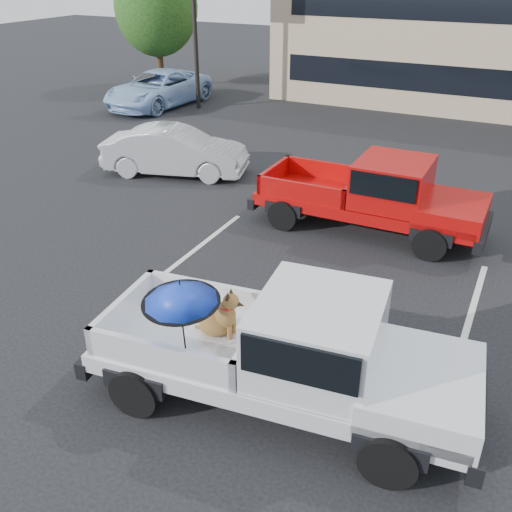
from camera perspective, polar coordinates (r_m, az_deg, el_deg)
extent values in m
plane|color=black|center=(9.97, 1.37, -8.62)|extent=(90.00, 90.00, 0.00)
cube|color=silver|center=(12.71, -7.06, -0.12)|extent=(0.12, 5.00, 0.01)
cube|color=silver|center=(11.02, 20.38, -6.65)|extent=(0.12, 5.00, 0.01)
cube|color=black|center=(24.74, 23.70, 15.38)|extent=(18.00, 0.08, 1.10)
cylinder|color=black|center=(25.29, -6.09, 21.13)|extent=(0.18, 0.18, 6.00)
cylinder|color=#332114|center=(30.21, -9.56, 18.59)|extent=(0.32, 0.32, 2.42)
ellipsoid|color=#134012|center=(29.92, -9.97, 23.36)|extent=(3.96, 3.96, 4.55)
cylinder|color=black|center=(8.60, -11.88, -13.09)|extent=(0.79, 0.36, 0.76)
cylinder|color=black|center=(9.85, -6.38, -6.64)|extent=(0.79, 0.36, 0.76)
cylinder|color=black|center=(7.71, 13.11, -19.17)|extent=(0.79, 0.36, 0.76)
cylinder|color=black|center=(9.08, 14.88, -10.94)|extent=(0.79, 0.36, 0.76)
cube|color=white|center=(8.41, 2.29, -10.87)|extent=(5.56, 2.48, 0.28)
cube|color=white|center=(8.05, 16.30, -12.39)|extent=(1.70, 2.07, 0.46)
cube|color=black|center=(8.33, 21.22, -15.20)|extent=(0.41, 1.97, 0.30)
cube|color=black|center=(9.54, -13.77, -7.78)|extent=(0.39, 1.97, 0.28)
cube|color=white|center=(7.89, 6.21, -7.84)|extent=(1.84, 2.00, 1.05)
cube|color=black|center=(7.77, 6.29, -6.64)|extent=(1.70, 2.09, 0.55)
cube|color=black|center=(8.83, -6.77, -8.46)|extent=(2.48, 2.07, 0.10)
cube|color=white|center=(9.30, -4.50, -4.01)|extent=(2.30, 0.34, 0.50)
cube|color=white|center=(8.05, -9.68, -10.13)|extent=(2.30, 0.34, 0.50)
cube|color=white|center=(9.14, -13.09, -5.36)|extent=(0.29, 1.84, 0.50)
cube|color=white|center=(8.28, 0.01, -8.42)|extent=(0.29, 1.84, 0.50)
ellipsoid|color=brown|center=(8.77, -4.15, -6.82)|extent=(0.56, 0.48, 0.34)
cylinder|color=brown|center=(8.64, -2.67, -7.73)|extent=(0.07, 0.07, 0.26)
cylinder|color=brown|center=(8.76, -2.24, -7.12)|extent=(0.07, 0.07, 0.26)
ellipsoid|color=brown|center=(8.59, -3.08, -5.90)|extent=(0.35, 0.32, 0.46)
cylinder|color=red|center=(8.50, -2.97, -5.09)|extent=(0.22, 0.22, 0.04)
sphere|color=brown|center=(8.41, -2.52, -4.58)|extent=(0.25, 0.25, 0.25)
cone|color=black|center=(8.38, -1.64, -4.88)|extent=(0.18, 0.13, 0.12)
cone|color=black|center=(8.30, -2.85, -4.03)|extent=(0.09, 0.09, 0.13)
cone|color=black|center=(8.40, -2.51, -3.59)|extent=(0.09, 0.09, 0.13)
cylinder|color=brown|center=(8.90, -5.26, -7.13)|extent=(0.30, 0.05, 0.10)
cylinder|color=black|center=(8.15, -7.33, -7.01)|extent=(0.02, 0.10, 1.05)
cone|color=#1737CA|center=(7.85, -7.57, -3.75)|extent=(1.10, 1.12, 0.36)
cylinder|color=black|center=(7.77, -7.64, -2.74)|extent=(0.02, 0.02, 0.10)
cylinder|color=black|center=(7.92, -7.51, -4.55)|extent=(1.10, 1.10, 0.09)
cylinder|color=black|center=(13.81, 2.77, 4.12)|extent=(0.74, 0.27, 0.74)
cylinder|color=black|center=(15.34, 5.50, 6.52)|extent=(0.74, 0.27, 0.74)
cylinder|color=black|center=(12.95, 17.01, 1.16)|extent=(0.74, 0.27, 0.74)
cylinder|color=black|center=(14.57, 18.39, 3.98)|extent=(0.74, 0.27, 0.74)
cube|color=#AB0909|center=(13.94, 11.08, 5.10)|extent=(5.23, 1.87, 0.27)
cube|color=#AB0909|center=(13.54, 19.03, 4.29)|extent=(1.46, 1.86, 0.45)
cube|color=black|center=(13.63, 21.78, 2.25)|extent=(0.20, 1.90, 0.29)
cube|color=black|center=(14.85, 1.10, 6.39)|extent=(0.18, 1.90, 0.27)
cube|color=#AB0909|center=(13.59, 13.50, 7.23)|extent=(1.60, 1.79, 1.02)
cube|color=black|center=(13.52, 13.59, 8.00)|extent=(1.46, 1.88, 0.53)
cube|color=black|center=(14.31, 5.69, 6.36)|extent=(2.23, 1.79, 0.10)
cube|color=#AB0909|center=(14.95, 6.94, 8.44)|extent=(2.23, 0.10, 0.48)
cube|color=#AB0909|center=(13.47, 4.43, 6.34)|extent=(2.23, 0.10, 0.48)
cube|color=#AB0909|center=(14.59, 1.81, 8.14)|extent=(0.10, 1.78, 0.48)
cube|color=#AB0909|center=(13.89, 9.87, 6.69)|extent=(0.10, 1.78, 0.48)
imported|color=#B7BABE|center=(17.56, -8.09, 10.34)|extent=(4.54, 2.61, 1.41)
imported|color=#9CBEE9|center=(26.26, -9.74, 16.16)|extent=(2.85, 5.52, 1.49)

